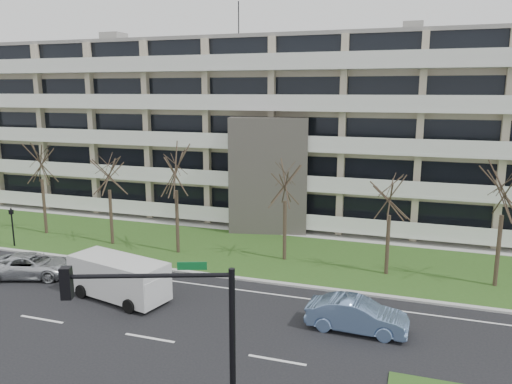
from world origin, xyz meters
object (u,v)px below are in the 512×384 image
(blue_sedan, at_px, (357,315))
(white_van, at_px, (120,275))
(silver_pickup, at_px, (31,266))
(traffic_signal, at_px, (176,329))
(pedestrian_signal, at_px, (12,222))

(blue_sedan, bearing_deg, white_van, 93.39)
(silver_pickup, distance_m, blue_sedan, 19.42)
(silver_pickup, bearing_deg, white_van, -116.30)
(silver_pickup, xyz_separation_m, white_van, (6.87, -1.08, 0.62))
(silver_pickup, distance_m, white_van, 6.98)
(traffic_signal, bearing_deg, pedestrian_signal, 124.37)
(silver_pickup, height_order, blue_sedan, blue_sedan)
(blue_sedan, height_order, pedestrian_signal, pedestrian_signal)
(blue_sedan, relative_size, pedestrian_signal, 1.64)
(white_van, relative_size, traffic_signal, 0.99)
(silver_pickup, relative_size, traffic_signal, 0.83)
(white_van, bearing_deg, blue_sedan, 14.56)
(white_van, distance_m, traffic_signal, 12.55)
(traffic_signal, xyz_separation_m, pedestrian_signal, (-20.56, 14.62, -2.11))
(silver_pickup, xyz_separation_m, blue_sedan, (19.40, -0.79, 0.07))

